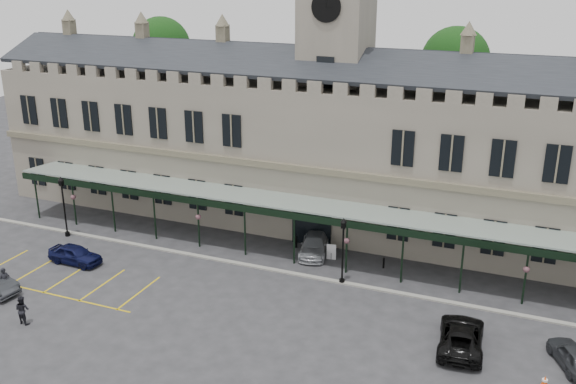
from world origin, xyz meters
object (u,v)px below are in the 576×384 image
at_px(person_b, 22,310).
at_px(car_left_a, 75,254).
at_px(traffic_cone, 545,382).
at_px(car_van, 461,336).
at_px(lamp_post_left, 63,201).
at_px(car_right_a, 574,356).
at_px(person_a, 5,281).
at_px(sign_board, 331,252).
at_px(car_taxi, 314,245).
at_px(station_building, 333,150).
at_px(clock_tower, 336,69).
at_px(lamp_post_mid, 343,245).

bearing_deg(person_b, car_left_a, -67.95).
bearing_deg(traffic_cone, car_van, 154.46).
distance_m(lamp_post_left, car_right_a, 38.35).
bearing_deg(person_a, sign_board, -4.72).
relative_size(lamp_post_left, car_taxi, 1.04).
distance_m(car_taxi, person_b, 20.98).
xyz_separation_m(traffic_cone, car_right_a, (1.41, 2.53, 0.34)).
distance_m(traffic_cone, car_left_a, 32.72).
bearing_deg(car_van, traffic_cone, 149.12).
distance_m(station_building, clock_tower, 6.64).
bearing_deg(person_a, car_right_a, -31.90).
bearing_deg(traffic_cone, lamp_post_left, 169.70).
bearing_deg(lamp_post_mid, station_building, 112.20).
height_order(traffic_cone, car_left_a, car_left_a).
distance_m(car_van, person_b, 26.38).
bearing_deg(car_right_a, person_a, -16.52).
height_order(car_van, car_right_a, car_van).
bearing_deg(sign_board, car_right_a, -34.07).
height_order(sign_board, car_right_a, car_right_a).
xyz_separation_m(car_left_a, car_right_a, (34.00, -0.26, -0.02)).
height_order(car_left_a, car_van, car_van).
bearing_deg(sign_board, person_a, -152.63).
bearing_deg(station_building, lamp_post_left, -150.14).
relative_size(lamp_post_left, car_right_a, 1.26).
bearing_deg(clock_tower, car_van, -50.00).
height_order(traffic_cone, car_taxi, car_taxi).
xyz_separation_m(lamp_post_mid, car_van, (8.75, -5.00, -2.16)).
bearing_deg(clock_tower, sign_board, -71.90).
bearing_deg(car_left_a, station_building, -43.33).
bearing_deg(lamp_post_left, clock_tower, 30.05).
distance_m(sign_board, car_van, 13.59).
distance_m(traffic_cone, person_a, 33.93).
xyz_separation_m(car_taxi, person_b, (-13.06, -16.42, 0.22)).
height_order(lamp_post_left, car_van, lamp_post_left).
xyz_separation_m(car_taxi, car_van, (12.24, -8.96, 0.03)).
xyz_separation_m(lamp_post_left, car_left_a, (4.05, -3.87, -2.31)).
distance_m(sign_board, car_right_a, 18.52).
height_order(sign_board, car_taxi, car_taxi).
xyz_separation_m(traffic_cone, car_left_a, (-32.59, 2.79, 0.35)).
relative_size(traffic_cone, car_van, 0.13).
bearing_deg(car_taxi, car_right_a, -38.33).
distance_m(car_right_a, person_a, 35.62).
distance_m(station_building, lamp_post_left, 22.24).
xyz_separation_m(clock_tower, traffic_cone, (17.59, -17.69, -12.76)).
bearing_deg(car_van, car_left_a, -6.56).
bearing_deg(traffic_cone, car_left_a, 175.10).
xyz_separation_m(car_van, car_right_a, (6.00, 0.34, -0.05)).
bearing_deg(car_taxi, car_van, -49.24).
bearing_deg(car_taxi, station_building, 83.69).
bearing_deg(lamp_post_mid, lamp_post_left, -178.70).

